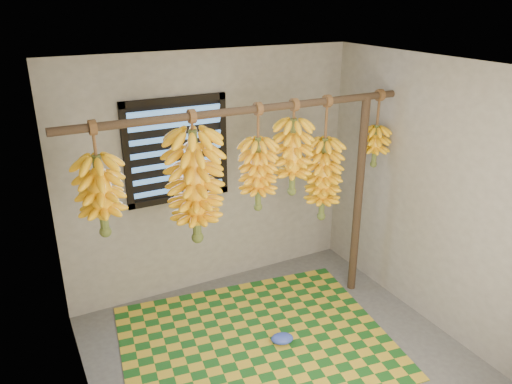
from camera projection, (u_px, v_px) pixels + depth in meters
floor at (287, 365)px, 4.13m from camera, size 3.00×3.00×0.01m
ceiling at (295, 69)px, 3.24m from camera, size 3.00×3.00×0.01m
wall_back at (212, 174)px, 4.92m from camera, size 3.00×0.01×2.40m
wall_left at (79, 287)px, 3.04m from camera, size 0.01×3.00×2.40m
wall_right at (439, 199)px, 4.33m from camera, size 0.01×3.00×2.40m
window at (177, 151)px, 4.64m from camera, size 1.00×0.04×1.00m
hanging_pole at (247, 110)px, 3.96m from camera, size 3.00×0.06×0.06m
support_post at (358, 199)px, 4.85m from camera, size 0.08×0.08×2.00m
woven_mat at (256, 341)px, 4.41m from camera, size 2.52×2.13×0.01m
plastic_bag at (282, 339)px, 4.37m from camera, size 0.23×0.20×0.08m
banana_bunch_a at (101, 196)px, 3.64m from camera, size 0.33×0.33×0.87m
banana_bunch_b at (195, 187)px, 3.98m from camera, size 0.43×0.43×1.09m
banana_bunch_c at (258, 174)px, 4.21m from camera, size 0.32×0.32×0.93m
banana_bunch_d at (293, 157)px, 4.32m from camera, size 0.34×0.34×0.85m
banana_bunch_e at (323, 179)px, 4.56m from camera, size 0.33×0.33×1.16m
banana_bunch_f at (375, 146)px, 4.72m from camera, size 0.27×0.27×0.73m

